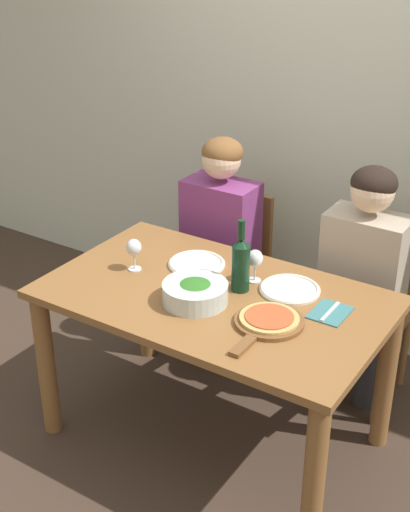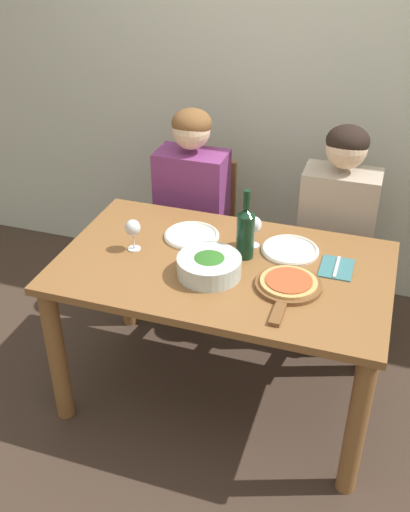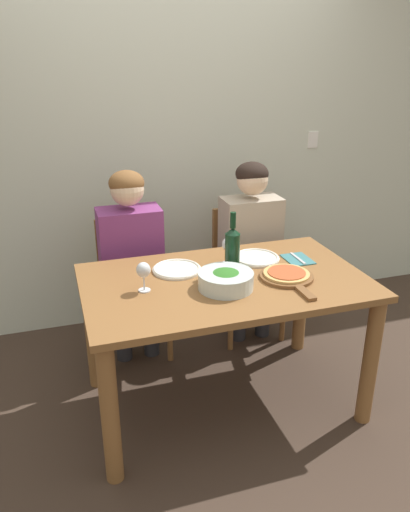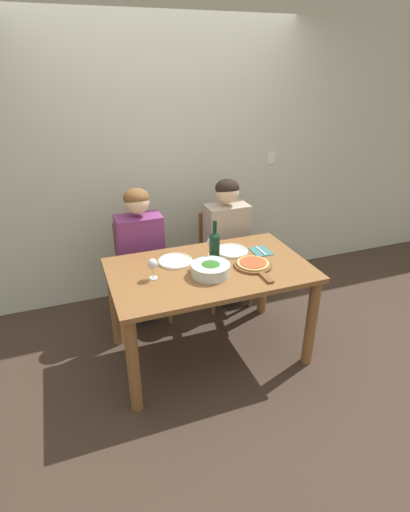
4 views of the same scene
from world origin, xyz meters
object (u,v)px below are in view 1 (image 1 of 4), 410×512
fork_on_napkin (330,312)px  person_man (363,267)px  dinner_plate_left (197,264)px  dinner_plate_right (290,289)px  pizza_on_board (268,321)px  wine_glass_right (255,260)px  person_woman (219,229)px  broccoli_bowl (195,292)px  wine_bottle (241,263)px  chair_right (366,304)px  wine_glass_left (134,249)px  chair_left (229,265)px

fork_on_napkin → person_man: bearing=96.9°
person_man → dinner_plate_left: person_man is taller
person_man → fork_on_napkin: person_man is taller
fork_on_napkin → dinner_plate_right: bearing=161.0°
pizza_on_board → wine_glass_right: (-0.22, 0.28, 0.09)m
person_woman → dinner_plate_left: bearing=-70.2°
broccoli_bowl → wine_bottle: bearing=61.3°
wine_bottle → dinner_plate_right: 0.24m
person_woman → person_man: (0.79, 0.00, 0.00)m
chair_right → fork_on_napkin: chair_right is taller
wine_glass_right → broccoli_bowl: bearing=-112.2°
fork_on_napkin → wine_bottle: bearing=-176.1°
fork_on_napkin → wine_glass_left: bearing=-172.0°
broccoli_bowl → fork_on_napkin: (0.51, 0.22, -0.04)m
dinner_plate_right → chair_right: bearing=74.1°
wine_bottle → chair_right: bearing=62.4°
dinner_plate_left → fork_on_napkin: 0.69m
dinner_plate_right → person_woman: bearing=144.8°
chair_right → wine_glass_left: size_ratio=5.75×
wine_bottle → chair_left: bearing=124.3°
chair_left → broccoli_bowl: chair_left is taller
chair_left → pizza_on_board: (0.69, -0.84, 0.31)m
person_man → wine_bottle: (-0.34, -0.55, 0.16)m
wine_glass_left → broccoli_bowl: bearing=-13.3°
wine_glass_left → chair_right: bearing=42.1°
wine_bottle → wine_glass_left: bearing=-168.6°
dinner_plate_left → wine_glass_right: wine_glass_right is taller
chair_left → wine_bottle: (0.45, -0.66, 0.42)m
broccoli_bowl → wine_glass_left: wine_glass_left is taller
person_man → pizza_on_board: 0.75m
chair_right → person_woman: person_woman is taller
person_man → wine_bottle: person_man is taller
chair_left → fork_on_napkin: chair_left is taller
person_man → fork_on_napkin: (0.06, -0.52, 0.04)m
person_woman → wine_glass_right: 0.66m
person_woman → person_man: same height
dinner_plate_left → pizza_on_board: pizza_on_board is taller
person_woman → fork_on_napkin: size_ratio=6.77×
person_woman → wine_glass_left: person_woman is taller
person_woman → pizza_on_board: (0.69, -0.74, 0.05)m
pizza_on_board → wine_glass_right: 0.37m
pizza_on_board → person_woman: bearing=132.9°
person_man → wine_glass_right: 0.58m
wine_bottle → wine_glass_left: (-0.50, -0.10, -0.02)m
dinner_plate_left → dinner_plate_right: (0.47, 0.02, 0.00)m
person_man → wine_bottle: 0.67m
chair_right → wine_glass_left: wine_glass_left is taller
dinner_plate_right → wine_glass_right: wine_glass_right is taller
person_man → wine_glass_left: (-0.84, -0.65, 0.14)m
wine_bottle → wine_glass_left: size_ratio=2.16×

